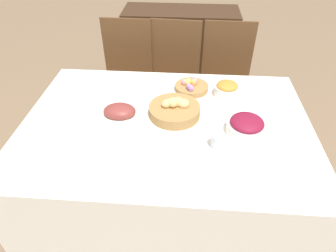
{
  "coord_description": "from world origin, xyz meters",
  "views": [
    {
      "loc": [
        0.12,
        -1.37,
        1.82
      ],
      "look_at": [
        0.02,
        -0.09,
        0.79
      ],
      "focal_mm": 32.0,
      "sensor_mm": 36.0,
      "label": 1
    }
  ],
  "objects_px": {
    "ham_platter": "(120,112)",
    "fork": "(141,169)",
    "drinking_cup": "(218,141)",
    "butter_dish": "(124,137)",
    "chair_far_center": "(173,78)",
    "sideboard": "(180,52)",
    "egg_basket": "(191,86)",
    "knife": "(206,173)",
    "carrot_bowl": "(227,89)",
    "dinner_plate": "(173,170)",
    "chair_far_left": "(127,77)",
    "spoon": "(212,173)",
    "bread_basket": "(175,109)",
    "beet_salad_bowl": "(246,126)",
    "chair_far_right": "(225,80)"
  },
  "relations": [
    {
      "from": "carrot_bowl",
      "to": "chair_far_right",
      "type": "bearing_deg",
      "value": 83.63
    },
    {
      "from": "dinner_plate",
      "to": "butter_dish",
      "type": "height_order",
      "value": "butter_dish"
    },
    {
      "from": "beet_salad_bowl",
      "to": "chair_far_center",
      "type": "bearing_deg",
      "value": 115.24
    },
    {
      "from": "beet_salad_bowl",
      "to": "dinner_plate",
      "type": "bearing_deg",
      "value": -139.82
    },
    {
      "from": "knife",
      "to": "butter_dish",
      "type": "relative_size",
      "value": 1.73
    },
    {
      "from": "chair_far_center",
      "to": "beet_salad_bowl",
      "type": "distance_m",
      "value": 1.11
    },
    {
      "from": "ham_platter",
      "to": "fork",
      "type": "bearing_deg",
      "value": -65.77
    },
    {
      "from": "chair_far_right",
      "to": "beet_salad_bowl",
      "type": "bearing_deg",
      "value": -87.81
    },
    {
      "from": "sideboard",
      "to": "ham_platter",
      "type": "xyz_separation_m",
      "value": [
        -0.3,
        -1.58,
        0.33
      ]
    },
    {
      "from": "egg_basket",
      "to": "beet_salad_bowl",
      "type": "height_order",
      "value": "beet_salad_bowl"
    },
    {
      "from": "carrot_bowl",
      "to": "dinner_plate",
      "type": "relative_size",
      "value": 0.62
    },
    {
      "from": "chair_far_left",
      "to": "fork",
      "type": "bearing_deg",
      "value": -74.42
    },
    {
      "from": "chair_far_left",
      "to": "ham_platter",
      "type": "height_order",
      "value": "chair_far_left"
    },
    {
      "from": "chair_far_left",
      "to": "spoon",
      "type": "bearing_deg",
      "value": -61.4
    },
    {
      "from": "chair_far_center",
      "to": "spoon",
      "type": "distance_m",
      "value": 1.34
    },
    {
      "from": "beet_salad_bowl",
      "to": "bread_basket",
      "type": "bearing_deg",
      "value": 161.38
    },
    {
      "from": "spoon",
      "to": "bread_basket",
      "type": "bearing_deg",
      "value": 113.83
    },
    {
      "from": "chair_far_center",
      "to": "beet_salad_bowl",
      "type": "height_order",
      "value": "chair_far_center"
    },
    {
      "from": "sideboard",
      "to": "egg_basket",
      "type": "xyz_separation_m",
      "value": [
        0.12,
        -1.25,
        0.33
      ]
    },
    {
      "from": "chair_far_center",
      "to": "drinking_cup",
      "type": "xyz_separation_m",
      "value": [
        0.3,
        -1.11,
        0.27
      ]
    },
    {
      "from": "knife",
      "to": "sideboard",
      "type": "bearing_deg",
      "value": 96.11
    },
    {
      "from": "chair_far_center",
      "to": "bread_basket",
      "type": "bearing_deg",
      "value": -82.1
    },
    {
      "from": "knife",
      "to": "butter_dish",
      "type": "xyz_separation_m",
      "value": [
        -0.43,
        0.21,
        0.01
      ]
    },
    {
      "from": "chair_far_center",
      "to": "chair_far_left",
      "type": "height_order",
      "value": "same"
    },
    {
      "from": "ham_platter",
      "to": "dinner_plate",
      "type": "height_order",
      "value": "ham_platter"
    },
    {
      "from": "chair_far_center",
      "to": "spoon",
      "type": "height_order",
      "value": "chair_far_center"
    },
    {
      "from": "dinner_plate",
      "to": "egg_basket",
      "type": "bearing_deg",
      "value": 84.35
    },
    {
      "from": "fork",
      "to": "knife",
      "type": "distance_m",
      "value": 0.31
    },
    {
      "from": "egg_basket",
      "to": "chair_far_right",
      "type": "bearing_deg",
      "value": 61.47
    },
    {
      "from": "dinner_plate",
      "to": "spoon",
      "type": "bearing_deg",
      "value": -0.0
    },
    {
      "from": "chair_far_left",
      "to": "egg_basket",
      "type": "height_order",
      "value": "chair_far_left"
    },
    {
      "from": "chair_far_center",
      "to": "butter_dish",
      "type": "distance_m",
      "value": 1.13
    },
    {
      "from": "knife",
      "to": "fork",
      "type": "bearing_deg",
      "value": -179.67
    },
    {
      "from": "sideboard",
      "to": "dinner_plate",
      "type": "distance_m",
      "value": 2.03
    },
    {
      "from": "chair_far_center",
      "to": "knife",
      "type": "distance_m",
      "value": 1.34
    },
    {
      "from": "sideboard",
      "to": "knife",
      "type": "relative_size",
      "value": 5.88
    },
    {
      "from": "chair_far_center",
      "to": "butter_dish",
      "type": "height_order",
      "value": "chair_far_center"
    },
    {
      "from": "drinking_cup",
      "to": "butter_dish",
      "type": "bearing_deg",
      "value": 177.35
    },
    {
      "from": "dinner_plate",
      "to": "fork",
      "type": "bearing_deg",
      "value": -180.0
    },
    {
      "from": "chair_far_center",
      "to": "beet_salad_bowl",
      "type": "bearing_deg",
      "value": -60.73
    },
    {
      "from": "chair_far_right",
      "to": "chair_far_center",
      "type": "relative_size",
      "value": 1.0
    },
    {
      "from": "chair_far_center",
      "to": "spoon",
      "type": "xyz_separation_m",
      "value": [
        0.26,
        -1.3,
        0.23
      ]
    },
    {
      "from": "butter_dish",
      "to": "chair_far_center",
      "type": "bearing_deg",
      "value": 79.46
    },
    {
      "from": "carrot_bowl",
      "to": "chair_far_left",
      "type": "bearing_deg",
      "value": 142.77
    },
    {
      "from": "spoon",
      "to": "drinking_cup",
      "type": "relative_size",
      "value": 2.38
    },
    {
      "from": "bread_basket",
      "to": "carrot_bowl",
      "type": "distance_m",
      "value": 0.4
    },
    {
      "from": "fork",
      "to": "bread_basket",
      "type": "bearing_deg",
      "value": 74.0
    },
    {
      "from": "chair_far_center",
      "to": "dinner_plate",
      "type": "relative_size",
      "value": 3.84
    },
    {
      "from": "ham_platter",
      "to": "carrot_bowl",
      "type": "relative_size",
      "value": 1.84
    },
    {
      "from": "chair_far_center",
      "to": "egg_basket",
      "type": "xyz_separation_m",
      "value": [
        0.15,
        -0.54,
        0.25
      ]
    }
  ]
}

